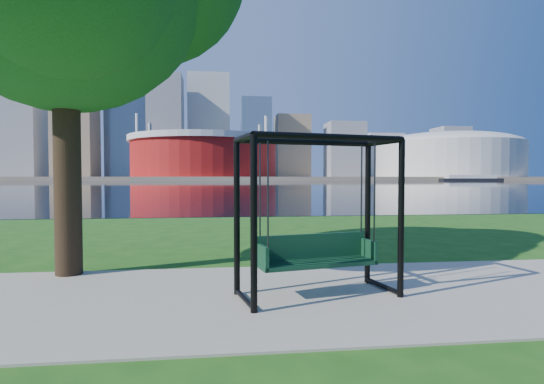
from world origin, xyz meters
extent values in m
plane|color=#1E5114|center=(0.00, 0.00, 0.00)|extent=(900.00, 900.00, 0.00)
cube|color=#9E937F|center=(0.00, -0.50, 0.01)|extent=(120.00, 4.00, 0.03)
cube|color=black|center=(0.00, 102.00, 0.01)|extent=(900.00, 180.00, 0.02)
cube|color=#937F60|center=(0.00, 306.00, 1.00)|extent=(900.00, 228.00, 2.00)
cylinder|color=maroon|center=(-10.00, 235.00, 13.00)|extent=(80.00, 80.00, 22.00)
cylinder|color=silver|center=(-10.00, 235.00, 22.50)|extent=(83.00, 83.00, 3.00)
cylinder|color=silver|center=(22.91, 254.00, 18.00)|extent=(2.00, 2.00, 32.00)
cylinder|color=silver|center=(-42.91, 254.00, 18.00)|extent=(2.00, 2.00, 32.00)
cylinder|color=silver|center=(-42.91, 216.00, 18.00)|extent=(2.00, 2.00, 32.00)
cylinder|color=silver|center=(22.91, 216.00, 18.00)|extent=(2.00, 2.00, 32.00)
cylinder|color=beige|center=(135.00, 235.00, 12.00)|extent=(84.00, 84.00, 20.00)
ellipsoid|color=beige|center=(135.00, 235.00, 21.00)|extent=(84.00, 84.00, 15.12)
cube|color=gray|center=(-140.00, 310.00, 33.00)|extent=(28.00, 28.00, 62.00)
cube|color=#998466|center=(-100.00, 300.00, 46.00)|extent=(26.00, 26.00, 88.00)
cube|color=slate|center=(-70.00, 325.00, 49.50)|extent=(30.00, 24.00, 95.00)
cube|color=gray|center=(-40.00, 305.00, 38.00)|extent=(24.00, 24.00, 72.00)
cube|color=silver|center=(-10.00, 335.00, 42.00)|extent=(32.00, 28.00, 80.00)
cube|color=slate|center=(25.00, 310.00, 31.00)|extent=(22.00, 22.00, 58.00)
cube|color=#998466|center=(55.00, 325.00, 26.00)|extent=(26.00, 26.00, 48.00)
cube|color=gray|center=(95.00, 315.00, 23.00)|extent=(28.00, 24.00, 42.00)
cube|color=silver|center=(135.00, 340.00, 20.00)|extent=(30.00, 26.00, 36.00)
cube|color=gray|center=(185.00, 320.00, 22.00)|extent=(24.00, 24.00, 40.00)
cube|color=#998466|center=(225.00, 335.00, 18.00)|extent=(26.00, 26.00, 32.00)
sphere|color=#998466|center=(-100.00, 300.00, 93.50)|extent=(10.00, 10.00, 10.00)
cylinder|color=black|center=(-0.51, -1.27, 1.15)|extent=(0.11, 0.11, 2.31)
cylinder|color=black|center=(1.65, -0.82, 1.15)|extent=(0.11, 0.11, 2.31)
cylinder|color=black|center=(-0.69, -0.38, 1.15)|extent=(0.11, 0.11, 2.31)
cylinder|color=black|center=(1.47, 0.07, 1.15)|extent=(0.11, 0.11, 2.31)
cylinder|color=black|center=(0.57, -1.04, 2.31)|extent=(2.18, 0.54, 0.09)
cylinder|color=black|center=(0.39, -0.16, 2.31)|extent=(2.18, 0.54, 0.09)
cylinder|color=black|center=(-0.60, -0.82, 2.31)|extent=(0.27, 0.90, 0.09)
cylinder|color=black|center=(-0.60, -0.82, 0.08)|extent=(0.25, 0.90, 0.07)
cylinder|color=black|center=(1.56, -0.38, 2.31)|extent=(0.27, 0.90, 0.09)
cylinder|color=black|center=(1.56, -0.38, 0.08)|extent=(0.25, 0.90, 0.07)
cube|color=black|center=(0.48, -0.60, 0.50)|extent=(1.81, 0.80, 0.06)
cube|color=black|center=(0.44, -0.41, 0.72)|extent=(1.73, 0.41, 0.38)
cube|color=black|center=(-0.35, -0.77, 0.64)|extent=(0.14, 0.45, 0.34)
cube|color=black|center=(1.31, -0.43, 0.64)|extent=(0.14, 0.45, 0.34)
cylinder|color=#2F2E33|center=(-0.29, -0.95, 1.53)|extent=(0.03, 0.03, 1.45)
cylinder|color=#2F2E33|center=(1.33, -0.61, 1.53)|extent=(0.03, 0.03, 1.45)
cylinder|color=#2F2E33|center=(-0.37, -0.59, 1.53)|extent=(0.03, 0.03, 1.45)
cylinder|color=#2F2E33|center=(1.25, -0.25, 1.53)|extent=(0.03, 0.03, 1.45)
cylinder|color=black|center=(-3.63, 1.27, 2.30)|extent=(0.46, 0.46, 4.59)
cube|color=black|center=(120.16, 187.27, 0.60)|extent=(29.54, 11.24, 1.15)
cube|color=silver|center=(120.16, 187.27, 2.04)|extent=(23.64, 9.09, 1.73)
camera|label=1|loc=(-0.92, -6.63, 1.77)|focal=28.00mm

